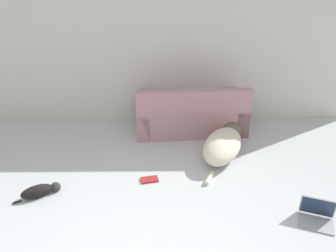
% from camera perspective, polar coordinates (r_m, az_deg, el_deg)
% --- Properties ---
extents(wall_back, '(7.03, 0.06, 2.66)m').
position_cam_1_polar(wall_back, '(5.52, -2.91, 14.35)').
color(wall_back, beige).
rests_on(wall_back, ground_plane).
extents(couch, '(1.80, 0.97, 0.79)m').
position_cam_1_polar(couch, '(5.31, 3.91, 1.92)').
color(couch, '#A3757A').
rests_on(couch, ground_plane).
extents(dog, '(0.84, 1.42, 0.36)m').
position_cam_1_polar(dog, '(4.67, 9.66, -3.07)').
color(dog, beige).
rests_on(dog, ground_plane).
extents(cat, '(0.50, 0.34, 0.14)m').
position_cam_1_polar(cat, '(4.12, -21.39, -10.44)').
color(cat, black).
rests_on(cat, ground_plane).
extents(laptop_open, '(0.42, 0.39, 0.24)m').
position_cam_1_polar(laptop_open, '(3.84, 24.49, -13.73)').
color(laptop_open, gray).
rests_on(laptop_open, ground_plane).
extents(book_red, '(0.23, 0.17, 0.02)m').
position_cam_1_polar(book_red, '(4.14, -3.23, -9.29)').
color(book_red, maroon).
rests_on(book_red, ground_plane).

